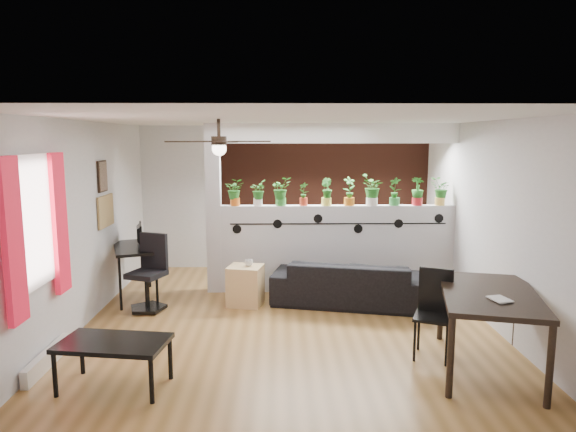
{
  "coord_description": "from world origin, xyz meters",
  "views": [
    {
      "loc": [
        -0.11,
        -6.32,
        2.38
      ],
      "look_at": [
        0.02,
        0.6,
        1.33
      ],
      "focal_mm": 32.0,
      "sensor_mm": 36.0,
      "label": 1
    }
  ],
  "objects": [
    {
      "name": "potted_plant_8",
      "position": [
        2.03,
        1.5,
        1.58
      ],
      "size": [
        0.29,
        0.27,
        0.44
      ],
      "color": "red",
      "rests_on": "partition_wall"
    },
    {
      "name": "cube_shelf",
      "position": [
        -0.59,
        0.81,
        0.29
      ],
      "size": [
        0.55,
        0.51,
        0.57
      ],
      "primitive_type": "cube",
      "rotation": [
        0.0,
        0.0,
        -0.21
      ],
      "color": "tan",
      "rests_on": "ground"
    },
    {
      "name": "corkboard",
      "position": [
        -2.58,
        0.95,
        1.35
      ],
      "size": [
        0.03,
        0.6,
        0.45
      ],
      "primitive_type": "cube",
      "color": "#977A49",
      "rests_on": "room_shell"
    },
    {
      "name": "window_assembly",
      "position": [
        -2.56,
        -1.2,
        1.51
      ],
      "size": [
        0.09,
        1.3,
        1.55
      ],
      "color": "white",
      "rests_on": "room_shell"
    },
    {
      "name": "office_chair",
      "position": [
        -1.91,
        0.63,
        0.46
      ],
      "size": [
        0.57,
        0.57,
        1.04
      ],
      "color": "black",
      "rests_on": "ground"
    },
    {
      "name": "potted_plant_9",
      "position": [
        2.38,
        1.5,
        1.58
      ],
      "size": [
        0.22,
        0.18,
        0.43
      ],
      "color": "#E8BC51",
      "rests_on": "partition_wall"
    },
    {
      "name": "sofa",
      "position": [
        0.92,
        0.83,
        0.31
      ],
      "size": [
        2.23,
        1.26,
        0.61
      ],
      "primitive_type": "imported",
      "rotation": [
        0.0,
        0.0,
        2.92
      ],
      "color": "black",
      "rests_on": "ground"
    },
    {
      "name": "potted_plant_1",
      "position": [
        -0.43,
        1.5,
        1.56
      ],
      "size": [
        0.17,
        0.21,
        0.4
      ],
      "color": "white",
      "rests_on": "partition_wall"
    },
    {
      "name": "coffee_table",
      "position": [
        -1.69,
        -1.65,
        0.42
      ],
      "size": [
        1.08,
        0.7,
        0.47
      ],
      "color": "black",
      "rests_on": "ground"
    },
    {
      "name": "potted_plant_6",
      "position": [
        1.33,
        1.5,
        1.6
      ],
      "size": [
        0.31,
        0.32,
        0.48
      ],
      "color": "silver",
      "rests_on": "partition_wall"
    },
    {
      "name": "room_shell",
      "position": [
        0.0,
        0.0,
        1.3
      ],
      "size": [
        6.3,
        7.1,
        2.9
      ],
      "color": "brown",
      "rests_on": "ground"
    },
    {
      "name": "potted_plant_4",
      "position": [
        0.62,
        1.5,
        1.57
      ],
      "size": [
        0.27,
        0.28,
        0.42
      ],
      "color": "#E1D94F",
      "rests_on": "partition_wall"
    },
    {
      "name": "potted_plant_2",
      "position": [
        -0.08,
        1.5,
        1.58
      ],
      "size": [
        0.28,
        0.26,
        0.44
      ],
      "color": "#308431",
      "rests_on": "partition_wall"
    },
    {
      "name": "brick_panel",
      "position": [
        0.8,
        2.97,
        1.3
      ],
      "size": [
        3.9,
        0.05,
        2.6
      ],
      "primitive_type": "cube",
      "color": "brown",
      "rests_on": "ground"
    },
    {
      "name": "vine_decal",
      "position": [
        0.8,
        1.4,
        1.08
      ],
      "size": [
        3.31,
        0.01,
        0.3
      ],
      "color": "black",
      "rests_on": "partition_wall"
    },
    {
      "name": "pier_column",
      "position": [
        -1.11,
        1.5,
        1.3
      ],
      "size": [
        0.22,
        0.2,
        2.6
      ],
      "primitive_type": "cube",
      "color": "#BCBCC1",
      "rests_on": "ground"
    },
    {
      "name": "ceiling_fan",
      "position": [
        -0.8,
        -0.3,
        2.31
      ],
      "size": [
        1.19,
        1.19,
        0.43
      ],
      "color": "black",
      "rests_on": "room_shell"
    },
    {
      "name": "framed_art",
      "position": [
        -2.58,
        0.9,
        1.85
      ],
      "size": [
        0.03,
        0.34,
        0.44
      ],
      "color": "#8C7259",
      "rests_on": "room_shell"
    },
    {
      "name": "dining_table",
      "position": [
        2.05,
        -1.3,
        0.74
      ],
      "size": [
        1.26,
        1.69,
        0.83
      ],
      "color": "black",
      "rests_on": "ground"
    },
    {
      "name": "ceiling_header",
      "position": [
        0.8,
        1.5,
        2.45
      ],
      "size": [
        3.6,
        0.18,
        0.3
      ],
      "primitive_type": "cube",
      "color": "white",
      "rests_on": "room_shell"
    },
    {
      "name": "baseboard_heater",
      "position": [
        -2.54,
        -1.2,
        0.09
      ],
      "size": [
        0.08,
        1.0,
        0.18
      ],
      "primitive_type": "cube",
      "color": "silver",
      "rests_on": "ground"
    },
    {
      "name": "book",
      "position": [
        1.95,
        -1.6,
        0.84
      ],
      "size": [
        0.21,
        0.25,
        0.02
      ],
      "primitive_type": "imported",
      "rotation": [
        0.0,
        0.0,
        0.22
      ],
      "color": "gray",
      "rests_on": "dining_table"
    },
    {
      "name": "potted_plant_0",
      "position": [
        -0.78,
        1.5,
        1.57
      ],
      "size": [
        0.22,
        0.18,
        0.42
      ],
      "color": "#D16018",
      "rests_on": "partition_wall"
    },
    {
      "name": "computer_desk",
      "position": [
        -2.25,
        1.16,
        0.72
      ],
      "size": [
        0.91,
        1.23,
        0.79
      ],
      "color": "black",
      "rests_on": "ground"
    },
    {
      "name": "potted_plant_3",
      "position": [
        0.27,
        1.5,
        1.54
      ],
      "size": [
        0.21,
        0.2,
        0.36
      ],
      "color": "#B4331C",
      "rests_on": "partition_wall"
    },
    {
      "name": "potted_plant_7",
      "position": [
        1.68,
        1.5,
        1.58
      ],
      "size": [
        0.25,
        0.22,
        0.44
      ],
      "color": "#348F3F",
      "rests_on": "partition_wall"
    },
    {
      "name": "potted_plant_5",
      "position": [
        0.98,
        1.5,
        1.58
      ],
      "size": [
        0.27,
        0.24,
        0.44
      ],
      "color": "orange",
      "rests_on": "partition_wall"
    },
    {
      "name": "partition_wall",
      "position": [
        0.8,
        1.5,
        0.68
      ],
      "size": [
        3.6,
        0.18,
        1.35
      ],
      "primitive_type": "cube",
      "color": "#BCBCC1",
      "rests_on": "ground"
    },
    {
      "name": "cup",
      "position": [
        -0.54,
        0.81,
        0.62
      ],
      "size": [
        0.13,
        0.13,
        0.09
      ],
      "primitive_type": "imported",
      "rotation": [
        0.0,
        0.0,
        -0.1
      ],
      "color": "gray",
      "rests_on": "cube_shelf"
    },
    {
      "name": "folding_chair",
      "position": [
        1.59,
        -0.95,
        0.57
      ],
      "size": [
        0.51,
        0.51,
        0.96
      ],
      "color": "black",
      "rests_on": "ground"
    },
    {
      "name": "monitor",
      "position": [
        -2.25,
        1.31,
        0.88
      ],
      "size": [
        0.3,
        0.13,
        0.17
      ],
      "primitive_type": "imported",
      "rotation": [
        0.0,
        0.0,
        1.85
      ],
      "color": "black",
      "rests_on": "computer_desk"
    }
  ]
}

